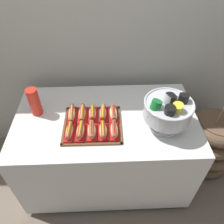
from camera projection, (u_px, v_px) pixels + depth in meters
ground_plane at (107, 172)px, 2.13m from camera, size 10.00×10.00×0.00m
back_wall at (102, 13)px, 1.62m from camera, size 6.00×0.10×2.60m
buffet_table at (106, 147)px, 1.86m from camera, size 1.34×0.77×0.75m
floor_vase at (208, 143)px, 2.04m from camera, size 0.49×0.49×1.15m
serving_tray at (92, 125)px, 1.55m from camera, size 0.41×0.36×0.01m
hot_dog_0 at (69, 132)px, 1.47m from camera, size 0.07×0.17×0.06m
hot_dog_1 at (80, 131)px, 1.47m from camera, size 0.07×0.17×0.06m
hot_dog_2 at (91, 131)px, 1.47m from camera, size 0.07×0.16×0.06m
hot_dog_3 at (103, 131)px, 1.48m from camera, size 0.07×0.16×0.06m
hot_dog_4 at (114, 130)px, 1.48m from camera, size 0.06×0.16×0.06m
hot_dog_5 at (71, 114)px, 1.59m from camera, size 0.07×0.18×0.06m
hot_dog_6 at (82, 114)px, 1.59m from camera, size 0.06×0.17×0.06m
hot_dog_7 at (92, 114)px, 1.59m from camera, size 0.06×0.15×0.06m
hot_dog_8 at (103, 113)px, 1.59m from camera, size 0.07×0.16×0.06m
hot_dog_9 at (113, 113)px, 1.60m from camera, size 0.07×0.16×0.06m
punch_bowl at (167, 110)px, 1.44m from camera, size 0.33×0.33×0.28m
cup_stack at (34, 102)px, 1.57m from camera, size 0.08×0.08×0.22m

